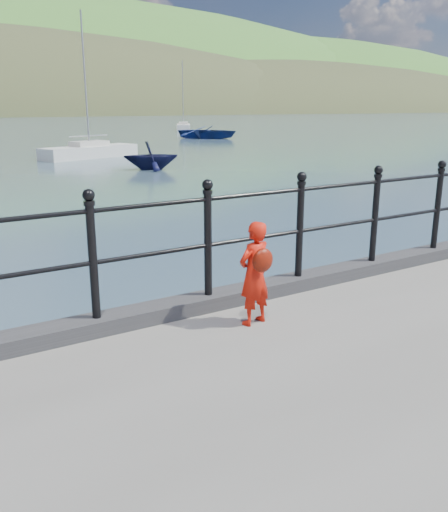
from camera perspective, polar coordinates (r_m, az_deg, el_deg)
ground at (r=6.01m, az=-7.44°, el=-15.01°), size 600.00×600.00×0.00m
kerb at (r=5.41m, az=-7.16°, el=-5.88°), size 60.00×0.30×0.15m
railing at (r=5.19m, az=-7.44°, el=1.85°), size 18.11×0.11×1.20m
child at (r=5.13m, az=3.26°, el=-1.78°), size 0.41×0.34×1.01m
launch_blue at (r=53.01m, az=-1.67°, el=12.92°), size 6.61×7.13×1.20m
launch_navy at (r=27.10m, az=-7.72°, el=10.44°), size 3.20×2.98×1.37m
sailboat_far at (r=72.29m, az=-4.29°, el=13.38°), size 4.29×6.12×8.69m
sailboat_near at (r=34.02m, az=-13.95°, el=10.56°), size 6.34×3.56×8.43m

